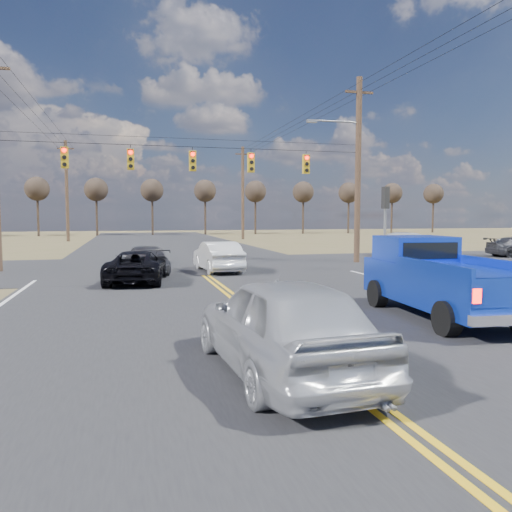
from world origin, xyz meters
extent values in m
plane|color=brown|center=(0.00, 0.00, 0.00)|extent=(160.00, 160.00, 0.00)
cube|color=#28282B|center=(0.00, 10.00, 0.00)|extent=(14.00, 120.00, 0.02)
cube|color=#28282B|center=(0.00, 18.00, 0.00)|extent=(120.00, 12.00, 0.02)
cylinder|color=#473323|center=(9.00, 18.00, 5.00)|extent=(0.32, 0.32, 10.00)
cube|color=#473323|center=(9.00, 18.00, 9.20)|extent=(1.60, 0.12, 0.12)
cylinder|color=black|center=(0.00, 18.00, 6.00)|extent=(18.00, 0.02, 0.02)
cylinder|color=black|center=(0.00, 18.00, 6.40)|extent=(18.00, 0.02, 0.02)
cube|color=#B28C14|center=(-6.00, 18.00, 5.30)|extent=(0.34, 0.24, 1.00)
cylinder|color=#FF0C05|center=(-6.00, 17.86, 5.63)|extent=(0.20, 0.06, 0.20)
cylinder|color=black|center=(-6.00, 17.86, 5.30)|extent=(0.20, 0.06, 0.20)
cylinder|color=black|center=(-6.00, 17.86, 4.97)|extent=(0.20, 0.06, 0.20)
cube|color=black|center=(-6.00, 17.83, 5.74)|extent=(0.24, 0.14, 0.03)
cube|color=#B28C14|center=(-3.00, 18.00, 5.30)|extent=(0.34, 0.24, 1.00)
cylinder|color=#FF0C05|center=(-3.00, 17.86, 5.63)|extent=(0.20, 0.06, 0.20)
cylinder|color=black|center=(-3.00, 17.86, 5.30)|extent=(0.20, 0.06, 0.20)
cylinder|color=black|center=(-3.00, 17.86, 4.97)|extent=(0.20, 0.06, 0.20)
cube|color=black|center=(-3.00, 17.83, 5.74)|extent=(0.24, 0.14, 0.03)
cube|color=#B28C14|center=(0.00, 18.00, 5.30)|extent=(0.34, 0.24, 1.00)
cylinder|color=#FF0C05|center=(0.00, 17.86, 5.63)|extent=(0.20, 0.06, 0.20)
cylinder|color=black|center=(0.00, 17.86, 5.30)|extent=(0.20, 0.06, 0.20)
cylinder|color=black|center=(0.00, 17.86, 4.97)|extent=(0.20, 0.06, 0.20)
cube|color=black|center=(0.00, 17.83, 5.74)|extent=(0.24, 0.14, 0.03)
cube|color=#B28C14|center=(3.00, 18.00, 5.30)|extent=(0.34, 0.24, 1.00)
cylinder|color=#FF0C05|center=(3.00, 17.86, 5.63)|extent=(0.20, 0.06, 0.20)
cylinder|color=black|center=(3.00, 17.86, 5.30)|extent=(0.20, 0.06, 0.20)
cylinder|color=black|center=(3.00, 17.86, 4.97)|extent=(0.20, 0.06, 0.20)
cube|color=black|center=(3.00, 17.83, 5.74)|extent=(0.24, 0.14, 0.03)
cube|color=#B28C14|center=(6.00, 18.00, 5.30)|extent=(0.34, 0.24, 1.00)
cylinder|color=#FF0C05|center=(6.00, 17.86, 5.63)|extent=(0.20, 0.06, 0.20)
cylinder|color=black|center=(6.00, 17.86, 5.30)|extent=(0.20, 0.06, 0.20)
cylinder|color=black|center=(6.00, 17.86, 4.97)|extent=(0.20, 0.06, 0.20)
cube|color=black|center=(6.00, 17.83, 5.74)|extent=(0.24, 0.14, 0.03)
cylinder|color=slate|center=(8.20, 13.50, 1.60)|extent=(0.12, 0.12, 3.20)
cube|color=black|center=(8.20, 13.50, 3.40)|extent=(0.24, 0.34, 1.00)
cylinder|color=slate|center=(7.60, 18.00, 7.60)|extent=(2.80, 0.10, 0.10)
cube|color=slate|center=(6.30, 18.00, 7.55)|extent=(0.55, 0.22, 0.14)
cylinder|color=#473323|center=(-9.00, 46.00, 5.00)|extent=(0.32, 0.32, 10.00)
cube|color=#473323|center=(-9.00, 46.00, 9.20)|extent=(1.60, 0.12, 0.12)
cylinder|color=#473323|center=(9.00, 46.00, 5.00)|extent=(0.32, 0.32, 10.00)
cube|color=#473323|center=(9.00, 46.00, 9.20)|extent=(1.60, 0.12, 0.12)
cylinder|color=black|center=(-8.30, 17.00, 9.30)|extent=(0.02, 58.00, 0.02)
cylinder|color=black|center=(8.30, 17.00, 9.30)|extent=(0.02, 58.00, 0.02)
cylinder|color=black|center=(9.00, 17.00, 9.30)|extent=(0.02, 58.00, 0.02)
cylinder|color=black|center=(9.70, 17.00, 9.30)|extent=(0.02, 58.00, 0.02)
cylinder|color=#33261C|center=(-14.00, 60.00, 2.75)|extent=(0.28, 0.28, 5.50)
sphere|color=#2D231C|center=(-14.00, 60.00, 5.90)|extent=(3.00, 3.00, 3.00)
cylinder|color=#33261C|center=(-7.00, 60.00, 2.75)|extent=(0.28, 0.28, 5.50)
sphere|color=#2D231C|center=(-7.00, 60.00, 5.90)|extent=(3.00, 3.00, 3.00)
cylinder|color=#33261C|center=(0.00, 60.00, 2.75)|extent=(0.28, 0.28, 5.50)
sphere|color=#2D231C|center=(0.00, 60.00, 5.90)|extent=(3.00, 3.00, 3.00)
cylinder|color=#33261C|center=(7.00, 60.00, 2.75)|extent=(0.28, 0.28, 5.50)
sphere|color=#2D231C|center=(7.00, 60.00, 5.90)|extent=(3.00, 3.00, 3.00)
cylinder|color=#33261C|center=(14.00, 60.00, 2.75)|extent=(0.28, 0.28, 5.50)
sphere|color=#2D231C|center=(14.00, 60.00, 5.90)|extent=(3.00, 3.00, 3.00)
cylinder|color=#33261C|center=(21.00, 60.00, 2.75)|extent=(0.28, 0.28, 5.50)
sphere|color=#2D231C|center=(21.00, 60.00, 5.90)|extent=(3.00, 3.00, 3.00)
cylinder|color=#33261C|center=(28.00, 60.00, 2.75)|extent=(0.28, 0.28, 5.50)
sphere|color=#2D231C|center=(28.00, 60.00, 5.90)|extent=(3.00, 3.00, 3.00)
cylinder|color=#33261C|center=(35.00, 60.00, 2.75)|extent=(0.28, 0.28, 5.50)
sphere|color=#2D231C|center=(35.00, 60.00, 5.90)|extent=(3.00, 3.00, 3.00)
cylinder|color=#33261C|center=(42.00, 60.00, 2.75)|extent=(0.28, 0.28, 5.50)
sphere|color=#2D231C|center=(42.00, 60.00, 5.90)|extent=(3.00, 3.00, 3.00)
cylinder|color=black|center=(3.38, 2.04, 0.39)|extent=(0.36, 0.80, 0.78)
cylinder|color=black|center=(3.61, 5.53, 0.39)|extent=(0.36, 0.80, 0.78)
cylinder|color=black|center=(5.45, 5.41, 0.39)|extent=(0.36, 0.80, 0.78)
cube|color=#1131BA|center=(4.42, 3.72, 0.88)|extent=(2.29, 5.37, 0.97)
cube|color=#1131BA|center=(4.51, 5.13, 1.67)|extent=(1.90, 1.77, 0.70)
cube|color=black|center=(4.46, 4.33, 1.67)|extent=(1.56, 0.16, 0.44)
cube|color=#1131BA|center=(3.43, 2.77, 1.46)|extent=(0.31, 3.21, 0.19)
cube|color=#1131BA|center=(5.27, 2.64, 1.46)|extent=(0.31, 3.21, 0.19)
cube|color=#FF0C05|center=(3.39, 1.14, 1.02)|extent=(0.18, 0.07, 0.29)
imported|color=#AFB1B7|center=(-0.80, 0.52, 0.83)|extent=(2.27, 4.98, 1.66)
imported|color=black|center=(-2.89, 12.60, 0.62)|extent=(2.67, 4.72, 1.24)
imported|color=#BEBEBE|center=(0.80, 15.50, 0.70)|extent=(1.77, 4.35, 1.40)
imported|color=#333338|center=(-2.47, 15.50, 0.62)|extent=(2.16, 4.45, 1.25)
imported|color=#A6AAAE|center=(14.47, 21.48, 0.75)|extent=(1.63, 4.56, 1.50)
camera|label=1|loc=(-3.21, -7.13, 2.60)|focal=35.00mm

